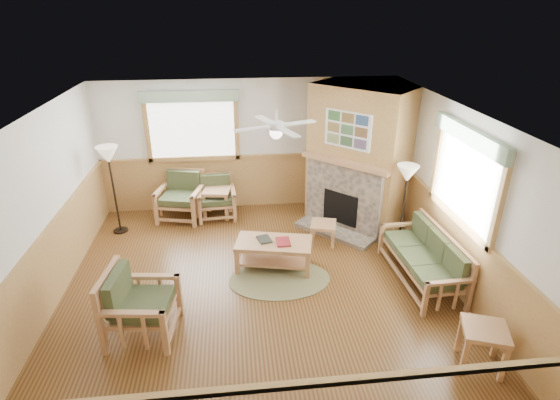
{
  "coord_description": "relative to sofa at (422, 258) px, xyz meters",
  "views": [
    {
      "loc": [
        -0.3,
        -5.62,
        4.08
      ],
      "look_at": [
        0.4,
        0.7,
        1.15
      ],
      "focal_mm": 28.0,
      "sensor_mm": 36.0,
      "label": 1
    }
  ],
  "objects": [
    {
      "name": "floor",
      "position": [
        -2.55,
        0.08,
        -0.41
      ],
      "size": [
        6.0,
        6.0,
        0.01
      ],
      "primitive_type": "cube",
      "color": "#583718",
      "rests_on": "ground"
    },
    {
      "name": "ceiling",
      "position": [
        -2.55,
        0.08,
        2.29
      ],
      "size": [
        6.0,
        6.0,
        0.01
      ],
      "primitive_type": "cube",
      "color": "white",
      "rests_on": "floor"
    },
    {
      "name": "wall_back",
      "position": [
        -2.55,
        3.08,
        0.94
      ],
      "size": [
        6.0,
        0.02,
        2.7
      ],
      "primitive_type": "cube",
      "color": "silver",
      "rests_on": "floor"
    },
    {
      "name": "wall_front",
      "position": [
        -2.55,
        -2.92,
        0.94
      ],
      "size": [
        6.0,
        0.02,
        2.7
      ],
      "primitive_type": "cube",
      "color": "silver",
      "rests_on": "floor"
    },
    {
      "name": "wall_left",
      "position": [
        -5.55,
        0.08,
        0.94
      ],
      "size": [
        0.02,
        6.0,
        2.7
      ],
      "primitive_type": "cube",
      "color": "silver",
      "rests_on": "floor"
    },
    {
      "name": "wall_right",
      "position": [
        0.45,
        0.08,
        0.94
      ],
      "size": [
        0.02,
        6.0,
        2.7
      ],
      "primitive_type": "cube",
      "color": "silver",
      "rests_on": "floor"
    },
    {
      "name": "wainscot",
      "position": [
        -2.55,
        0.08,
        0.14
      ],
      "size": [
        6.0,
        6.0,
        1.1
      ],
      "primitive_type": null,
      "color": "#AB7F46",
      "rests_on": "floor"
    },
    {
      "name": "fireplace",
      "position": [
        -0.5,
        2.13,
        0.94
      ],
      "size": [
        3.11,
        3.11,
        2.7
      ],
      "primitive_type": null,
      "rotation": [
        0.0,
        0.0,
        -0.79
      ],
      "color": "#AB7F46",
      "rests_on": "floor"
    },
    {
      "name": "window_back",
      "position": [
        -3.65,
        3.04,
        2.12
      ],
      "size": [
        1.9,
        0.16,
        1.5
      ],
      "primitive_type": null,
      "color": "white",
      "rests_on": "wall_back"
    },
    {
      "name": "window_right",
      "position": [
        0.41,
        -0.12,
        2.12
      ],
      "size": [
        0.16,
        1.9,
        1.5
      ],
      "primitive_type": null,
      "color": "white",
      "rests_on": "wall_right"
    },
    {
      "name": "ceiling_fan",
      "position": [
        -2.25,
        0.38,
        2.25
      ],
      "size": [
        1.59,
        1.59,
        0.36
      ],
      "primitive_type": null,
      "rotation": [
        0.0,
        0.0,
        0.35
      ],
      "color": "white",
      "rests_on": "ceiling"
    },
    {
      "name": "sofa",
      "position": [
        0.0,
        0.0,
        0.0
      ],
      "size": [
        1.8,
        0.8,
        0.82
      ],
      "primitive_type": null,
      "rotation": [
        0.0,
        0.0,
        -1.53
      ],
      "color": "tan",
      "rests_on": "floor"
    },
    {
      "name": "armchair_back_left",
      "position": [
        -3.96,
        2.63,
        0.06
      ],
      "size": [
        1.01,
        1.01,
        0.94
      ],
      "primitive_type": null,
      "rotation": [
        0.0,
        0.0,
        -0.24
      ],
      "color": "tan",
      "rests_on": "floor"
    },
    {
      "name": "armchair_back_right",
      "position": [
        -3.25,
        2.63,
        0.01
      ],
      "size": [
        0.79,
        0.79,
        0.83
      ],
      "primitive_type": null,
      "rotation": [
        0.0,
        0.0,
        0.06
      ],
      "color": "tan",
      "rests_on": "floor"
    },
    {
      "name": "armchair_left",
      "position": [
        -4.14,
        -0.78,
        0.07
      ],
      "size": [
        0.95,
        0.95,
        0.95
      ],
      "primitive_type": null,
      "rotation": [
        0.0,
        0.0,
        1.45
      ],
      "color": "tan",
      "rests_on": "floor"
    },
    {
      "name": "coffee_table",
      "position": [
        -2.27,
        0.61,
        -0.16
      ],
      "size": [
        1.33,
        0.86,
        0.49
      ],
      "primitive_type": null,
      "rotation": [
        0.0,
        0.0,
        -0.22
      ],
      "color": "tan",
      "rests_on": "floor"
    },
    {
      "name": "end_table_chairs",
      "position": [
        -3.23,
        2.63,
        -0.11
      ],
      "size": [
        0.61,
        0.59,
        0.6
      ],
      "primitive_type": null,
      "rotation": [
        0.0,
        0.0,
        -0.17
      ],
      "color": "tan",
      "rests_on": "floor"
    },
    {
      "name": "end_table_sofa",
      "position": [
        0.0,
        -1.81,
        -0.12
      ],
      "size": [
        0.64,
        0.63,
        0.57
      ],
      "primitive_type": null,
      "rotation": [
        0.0,
        0.0,
        -0.34
      ],
      "color": "tan",
      "rests_on": "floor"
    },
    {
      "name": "footstool",
      "position": [
        -1.3,
        1.34,
        -0.21
      ],
      "size": [
        0.55,
        0.55,
        0.39
      ],
      "primitive_type": null,
      "rotation": [
        0.0,
        0.0,
        -0.26
      ],
      "color": "tan",
      "rests_on": "floor"
    },
    {
      "name": "braided_rug",
      "position": [
        -2.22,
        0.23,
        -0.4
      ],
      "size": [
        1.91,
        1.91,
        0.01
      ],
      "primitive_type": "cylinder",
      "rotation": [
        0.0,
        0.0,
        -0.2
      ],
      "color": "brown",
      "rests_on": "floor"
    },
    {
      "name": "floor_lamp_left",
      "position": [
        -5.1,
        2.18,
        0.45
      ],
      "size": [
        0.48,
        0.48,
        1.72
      ],
      "primitive_type": null,
      "rotation": [
        0.0,
        0.0,
        -0.28
      ],
      "color": "black",
      "rests_on": "floor"
    },
    {
      "name": "floor_lamp_right",
      "position": [
        0.0,
        0.94,
        0.39
      ],
      "size": [
        0.39,
        0.39,
        1.6
      ],
      "primitive_type": null,
      "rotation": [
        0.0,
        0.0,
        0.05
      ],
      "color": "black",
      "rests_on": "floor"
    },
    {
      "name": "book_red",
      "position": [
        -2.12,
        0.56,
        0.11
      ],
      "size": [
        0.22,
        0.3,
        0.03
      ],
      "primitive_type": "cube",
      "rotation": [
        0.0,
        0.0,
        0.01
      ],
      "color": "maroon",
      "rests_on": "coffee_table"
    },
    {
      "name": "book_dark",
      "position": [
        -2.42,
        0.68,
        0.11
      ],
      "size": [
        0.26,
        0.31,
        0.02
      ],
      "primitive_type": "cube",
      "rotation": [
        0.0,
        0.0,
        0.25
      ],
      "color": "black",
      "rests_on": "coffee_table"
    }
  ]
}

